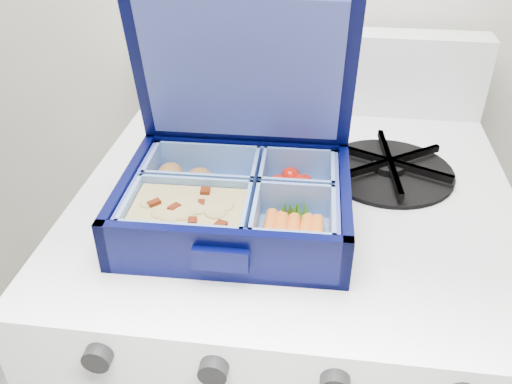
# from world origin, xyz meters

# --- Properties ---
(bento_box) EXTENTS (0.26, 0.21, 0.06)m
(bento_box) POSITION_xyz_m (0.11, 1.61, 0.85)
(bento_box) COLOR #010433
(bento_box) RESTS_ON stove
(burner_grate) EXTENTS (0.23, 0.23, 0.02)m
(burner_grate) POSITION_xyz_m (0.30, 1.75, 0.83)
(burner_grate) COLOR black
(burner_grate) RESTS_ON stove
(burner_grate_rear) EXTENTS (0.21, 0.21, 0.02)m
(burner_grate_rear) POSITION_xyz_m (0.05, 1.82, 0.83)
(burner_grate_rear) COLOR black
(burner_grate_rear) RESTS_ON stove
(fork) EXTENTS (0.13, 0.15, 0.01)m
(fork) POSITION_xyz_m (0.14, 1.76, 0.82)
(fork) COLOR #A2A3A6
(fork) RESTS_ON stove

